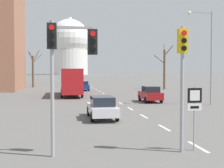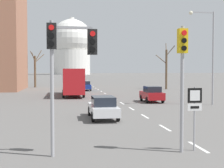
{
  "view_description": "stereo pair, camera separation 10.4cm",
  "coord_description": "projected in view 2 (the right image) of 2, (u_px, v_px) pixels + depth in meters",
  "views": [
    {
      "loc": [
        -5.7,
        -5.85,
        3.26
      ],
      "look_at": [
        -3.67,
        6.98,
        2.7
      ],
      "focal_mm": 50.0,
      "sensor_mm": 36.0,
      "label": 1
    },
    {
      "loc": [
        -5.6,
        -5.86,
        3.26
      ],
      "look_at": [
        -3.67,
        6.98,
        2.7
      ],
      "focal_mm": 50.0,
      "sensor_mm": 36.0,
      "label": 2
    }
  ],
  "objects": [
    {
      "name": "lane_stripe_5",
      "position": [
        122.0,
        103.0,
        31.06
      ],
      "size": [
        0.16,
        2.0,
        0.01
      ],
      "primitive_type": "cube",
      "color": "silver",
      "rests_on": "ground_plane"
    },
    {
      "name": "traffic_signal_centre_tall",
      "position": [
        182.0,
        65.0,
        12.3
      ],
      "size": [
        0.36,
        0.34,
        5.01
      ],
      "color": "#9E9EA3",
      "rests_on": "ground_plane"
    },
    {
      "name": "lane_stripe_12",
      "position": [
        94.0,
        87.0,
        62.18
      ],
      "size": [
        0.16,
        2.0,
        0.01
      ],
      "primitive_type": "cube",
      "color": "silver",
      "rests_on": "ground_plane"
    },
    {
      "name": "lane_stripe_11",
      "position": [
        96.0,
        88.0,
        57.74
      ],
      "size": [
        0.16,
        2.0,
        0.01
      ],
      "primitive_type": "cube",
      "color": "silver",
      "rests_on": "ground_plane"
    },
    {
      "name": "traffic_signal_near_left",
      "position": [
        66.0,
        54.0,
        11.73
      ],
      "size": [
        1.88,
        0.34,
        5.13
      ],
      "color": "#9E9EA3",
      "rests_on": "ground_plane"
    },
    {
      "name": "lane_stripe_9",
      "position": [
        101.0,
        91.0,
        48.85
      ],
      "size": [
        0.16,
        2.0,
        0.01
      ],
      "primitive_type": "cube",
      "color": "silver",
      "rests_on": "ground_plane"
    },
    {
      "name": "city_bus",
      "position": [
        73.0,
        80.0,
        40.39
      ],
      "size": [
        2.66,
        10.8,
        3.48
      ],
      "color": "red",
      "rests_on": "ground_plane"
    },
    {
      "name": "lane_stripe_8",
      "position": [
        105.0,
        93.0,
        44.4
      ],
      "size": [
        0.16,
        2.0,
        0.01
      ],
      "primitive_type": "cube",
      "color": "silver",
      "rests_on": "ground_plane"
    },
    {
      "name": "route_sign_post",
      "position": [
        195.0,
        107.0,
        12.62
      ],
      "size": [
        0.6,
        0.08,
        2.61
      ],
      "color": "#9E9EA3",
      "rests_on": "ground_plane"
    },
    {
      "name": "lane_stripe_7",
      "position": [
        109.0,
        96.0,
        39.96
      ],
      "size": [
        0.16,
        2.0,
        0.01
      ],
      "primitive_type": "cube",
      "color": "silver",
      "rests_on": "ground_plane"
    },
    {
      "name": "lane_stripe_2",
      "position": [
        165.0,
        128.0,
        17.73
      ],
      "size": [
        0.16,
        2.0,
        0.01
      ],
      "primitive_type": "cube",
      "color": "silver",
      "rests_on": "ground_plane"
    },
    {
      "name": "lane_stripe_3",
      "position": [
        145.0,
        116.0,
        22.17
      ],
      "size": [
        0.16,
        2.0,
        0.01
      ],
      "primitive_type": "cube",
      "color": "silver",
      "rests_on": "ground_plane"
    },
    {
      "name": "bare_tree_right_near",
      "position": [
        166.0,
        67.0,
        54.18
      ],
      "size": [
        2.79,
        2.6,
        8.17
      ],
      "color": "brown",
      "rests_on": "ground_plane"
    },
    {
      "name": "lane_stripe_10",
      "position": [
        98.0,
        90.0,
        53.29
      ],
      "size": [
        0.16,
        2.0,
        0.01
      ],
      "primitive_type": "cube",
      "color": "silver",
      "rests_on": "ground_plane"
    },
    {
      "name": "sedan_far_left",
      "position": [
        85.0,
        86.0,
        50.83
      ],
      "size": [
        1.85,
        4.57,
        1.56
      ],
      "color": "navy",
      "rests_on": "ground_plane"
    },
    {
      "name": "lane_stripe_13",
      "position": [
        92.0,
        86.0,
        66.63
      ],
      "size": [
        0.16,
        2.0,
        0.01
      ],
      "primitive_type": "cube",
      "color": "silver",
      "rests_on": "ground_plane"
    },
    {
      "name": "lane_stripe_6",
      "position": [
        115.0,
        99.0,
        35.51
      ],
      "size": [
        0.16,
        2.0,
        0.01
      ],
      "primitive_type": "cube",
      "color": "silver",
      "rests_on": "ground_plane"
    },
    {
      "name": "sedan_near_right",
      "position": [
        81.0,
        82.0,
        68.38
      ],
      "size": [
        1.94,
        3.8,
        1.68
      ],
      "color": "#B7B7BC",
      "rests_on": "ground_plane"
    },
    {
      "name": "sedan_near_left",
      "position": [
        71.0,
        80.0,
        82.72
      ],
      "size": [
        1.8,
        4.05,
        1.59
      ],
      "color": "slate",
      "rests_on": "ground_plane"
    },
    {
      "name": "sedan_mid_centre",
      "position": [
        152.0,
        94.0,
        32.22
      ],
      "size": [
        1.81,
        3.82,
        1.64
      ],
      "color": "maroon",
      "rests_on": "ground_plane"
    },
    {
      "name": "capitol_dome",
      "position": [
        72.0,
        47.0,
        252.56
      ],
      "size": [
        32.58,
        32.58,
        46.02
      ],
      "color": "silver",
      "rests_on": "ground_plane"
    },
    {
      "name": "street_lamp_right",
      "position": [
        209.0,
        48.0,
        29.25
      ],
      "size": [
        2.51,
        0.36,
        8.78
      ],
      "color": "#9E9EA3",
      "rests_on": "ground_plane"
    },
    {
      "name": "sedan_far_right",
      "position": [
        103.0,
        107.0,
        21.16
      ],
      "size": [
        1.79,
        4.54,
        1.52
      ],
      "color": "silver",
      "rests_on": "ground_plane"
    },
    {
      "name": "lane_stripe_1",
      "position": [
        198.0,
        147.0,
        13.28
      ],
      "size": [
        0.16,
        2.0,
        0.01
      ],
      "primitive_type": "cube",
      "color": "silver",
      "rests_on": "ground_plane"
    },
    {
      "name": "lane_stripe_4",
      "position": [
        132.0,
        109.0,
        26.62
      ],
      "size": [
        0.16,
        2.0,
        0.01
      ],
      "primitive_type": "cube",
      "color": "silver",
      "rests_on": "ground_plane"
    },
    {
      "name": "bare_tree_left_near",
      "position": [
        35.0,
        69.0,
        60.01
      ],
      "size": [
        2.62,
        2.09,
        7.24
      ],
      "color": "brown",
      "rests_on": "ground_plane"
    }
  ]
}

